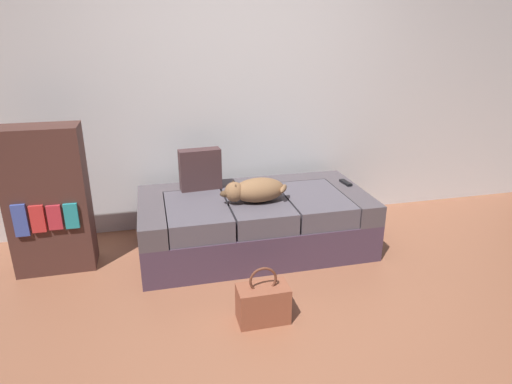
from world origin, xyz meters
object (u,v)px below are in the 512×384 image
dog_tan (255,190)px  handbag (263,303)px  bookshelf (48,200)px  couch (255,222)px  tv_remote (346,183)px  throw_pillow (200,169)px

dog_tan → handbag: 0.96m
bookshelf → handbag: bearing=-36.9°
couch → handbag: couch is taller
handbag → tv_remote: bearing=46.3°
handbag → dog_tan: bearing=79.8°
dog_tan → throw_pillow: 0.55m
dog_tan → bookshelf: size_ratio=0.50×
bookshelf → tv_remote: bearing=1.0°
handbag → throw_pillow: bearing=100.0°
dog_tan → throw_pillow: (-0.37, 0.40, 0.08)m
dog_tan → handbag: bearing=-100.2°
tv_remote → bookshelf: size_ratio=0.14×
dog_tan → handbag: dog_tan is taller
tv_remote → bookshelf: bearing=175.1°
throw_pillow → handbag: 1.36m
couch → throw_pillow: 0.63m
couch → bookshelf: (-1.54, 0.05, 0.32)m
tv_remote → handbag: size_ratio=0.40×
dog_tan → tv_remote: 0.89m
tv_remote → dog_tan: bearing=-171.8°
handbag → bookshelf: (-1.36, 1.02, 0.42)m
dog_tan → throw_pillow: bearing=133.1°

